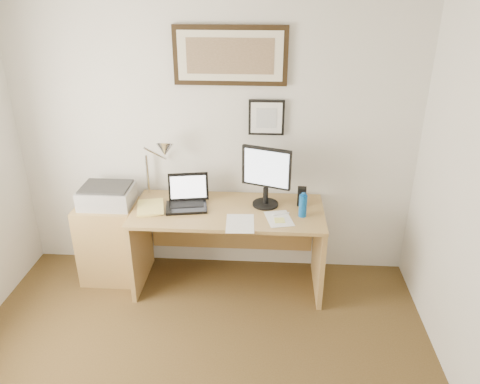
# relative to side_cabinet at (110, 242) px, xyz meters

# --- Properties ---
(wall_back) EXTENTS (3.50, 0.02, 2.50)m
(wall_back) POSITION_rel_side_cabinet_xyz_m (0.92, 0.32, 0.89)
(wall_back) COLOR silver
(wall_back) RESTS_ON ground
(side_cabinet) EXTENTS (0.50, 0.40, 0.73)m
(side_cabinet) POSITION_rel_side_cabinet_xyz_m (0.00, 0.00, 0.00)
(side_cabinet) COLOR #A07A43
(side_cabinet) RESTS_ON floor
(water_bottle) EXTENTS (0.07, 0.07, 0.19)m
(water_bottle) POSITION_rel_side_cabinet_xyz_m (1.68, -0.13, 0.48)
(water_bottle) COLOR #0C4F9F
(water_bottle) RESTS_ON desk
(bottle_cap) EXTENTS (0.03, 0.03, 0.02)m
(bottle_cap) POSITION_rel_side_cabinet_xyz_m (1.68, -0.13, 0.58)
(bottle_cap) COLOR #0C4F9F
(bottle_cap) RESTS_ON water_bottle
(speaker) EXTENTS (0.08, 0.07, 0.16)m
(speaker) POSITION_rel_side_cabinet_xyz_m (1.69, 0.07, 0.47)
(speaker) COLOR black
(speaker) RESTS_ON desk
(paper_sheet_a) EXTENTS (0.23, 0.32, 0.00)m
(paper_sheet_a) POSITION_rel_side_cabinet_xyz_m (1.19, -0.28, 0.39)
(paper_sheet_a) COLOR white
(paper_sheet_a) RESTS_ON desk
(paper_sheet_b) EXTENTS (0.25, 0.31, 0.00)m
(paper_sheet_b) POSITION_rel_side_cabinet_xyz_m (1.49, -0.19, 0.39)
(paper_sheet_b) COLOR white
(paper_sheet_b) RESTS_ON desk
(sticky_pad) EXTENTS (0.09, 0.09, 0.01)m
(sticky_pad) POSITION_rel_side_cabinet_xyz_m (1.50, -0.22, 0.39)
(sticky_pad) COLOR #E6EB6F
(sticky_pad) RESTS_ON desk
(marker_pen) EXTENTS (0.14, 0.06, 0.02)m
(marker_pen) POSITION_rel_side_cabinet_xyz_m (1.51, -0.12, 0.39)
(marker_pen) COLOR white
(marker_pen) RESTS_ON desk
(book) EXTENTS (0.28, 0.34, 0.02)m
(book) POSITION_rel_side_cabinet_xyz_m (0.31, -0.10, 0.40)
(book) COLOR #EBD56E
(book) RESTS_ON desk
(desk) EXTENTS (1.60, 0.70, 0.75)m
(desk) POSITION_rel_side_cabinet_xyz_m (1.07, 0.04, 0.15)
(desk) COLOR #A07A43
(desk) RESTS_ON floor
(laptop) EXTENTS (0.38, 0.35, 0.26)m
(laptop) POSITION_rel_side_cabinet_xyz_m (0.72, -0.00, 0.44)
(laptop) COLOR black
(laptop) RESTS_ON desk
(lcd_monitor) EXTENTS (0.41, 0.22, 0.52)m
(lcd_monitor) POSITION_rel_side_cabinet_xyz_m (1.38, 0.05, 0.68)
(lcd_monitor) COLOR black
(lcd_monitor) RESTS_ON desk
(printer) EXTENTS (0.44, 0.34, 0.18)m
(printer) POSITION_rel_side_cabinet_xyz_m (0.02, 0.02, 0.45)
(printer) COLOR #A7A7AA
(printer) RESTS_ON side_cabinet
(desk_lamp) EXTENTS (0.29, 0.27, 0.53)m
(desk_lamp) POSITION_rel_side_cabinet_xyz_m (0.51, 0.13, 0.82)
(desk_lamp) COLOR silver
(desk_lamp) RESTS_ON desk
(picture_large) EXTENTS (0.92, 0.04, 0.47)m
(picture_large) POSITION_rel_side_cabinet_xyz_m (1.07, 0.29, 1.59)
(picture_large) COLOR black
(picture_large) RESTS_ON wall_back
(picture_small) EXTENTS (0.30, 0.03, 0.30)m
(picture_small) POSITION_rel_side_cabinet_xyz_m (1.37, 0.29, 1.09)
(picture_small) COLOR black
(picture_small) RESTS_ON wall_back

